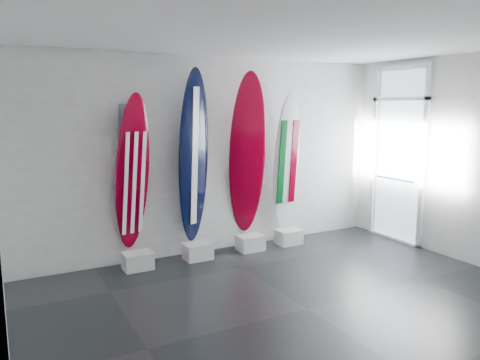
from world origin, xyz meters
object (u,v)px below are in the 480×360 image
surfboard_navy (194,157)px  surfboard_swiss (247,155)px  surfboard_usa (133,174)px  surfboard_italy (286,162)px

surfboard_navy → surfboard_swiss: bearing=-20.8°
surfboard_usa → surfboard_italy: size_ratio=1.00×
surfboard_swiss → surfboard_navy: bearing=-164.9°
surfboard_italy → surfboard_navy: bearing=176.3°
surfboard_navy → surfboard_italy: surfboard_navy is taller
surfboard_swiss → surfboard_italy: (0.73, 0.00, -0.15)m
surfboard_usa → surfboard_navy: 0.93m
surfboard_swiss → surfboard_italy: size_ratio=1.15×
surfboard_usa → surfboard_navy: size_ratio=0.87×
surfboard_usa → surfboard_swiss: bearing=-11.9°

